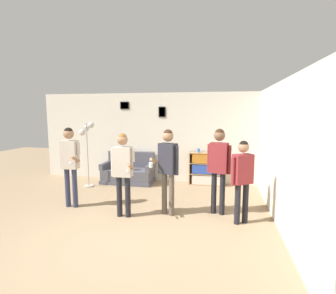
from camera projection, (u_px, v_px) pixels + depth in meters
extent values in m
plane|color=#937A5B|center=(109.00, 245.00, 4.20)|extent=(20.00, 20.00, 0.00)
cube|color=silver|center=(164.00, 137.00, 8.02)|extent=(7.96, 0.06, 2.70)
cube|color=black|center=(162.00, 112.00, 7.89)|extent=(0.22, 0.02, 0.31)
cube|color=#B2B2BC|center=(162.00, 112.00, 7.88)|extent=(0.17, 0.01, 0.27)
cube|color=black|center=(125.00, 105.00, 8.09)|extent=(0.28, 0.02, 0.23)
cube|color=#B2B2BC|center=(125.00, 105.00, 8.09)|extent=(0.24, 0.01, 0.18)
cube|color=silver|center=(274.00, 149.00, 5.45)|extent=(0.06, 6.49, 2.70)
cube|color=#4C4C56|center=(128.00, 181.00, 7.94)|extent=(1.53, 0.80, 0.10)
cube|color=#4C4C56|center=(128.00, 174.00, 7.91)|extent=(1.47, 0.74, 0.32)
cube|color=#4C4C56|center=(131.00, 159.00, 8.18)|extent=(1.47, 0.14, 0.48)
cube|color=#4C4C56|center=(106.00, 165.00, 8.01)|extent=(0.12, 0.74, 0.18)
cube|color=#4C4C56|center=(151.00, 167.00, 7.74)|extent=(0.12, 0.74, 0.18)
cube|color=#A87F51|center=(190.00, 168.00, 7.76)|extent=(0.02, 0.30, 0.95)
cube|color=#A87F51|center=(224.00, 169.00, 7.56)|extent=(0.02, 0.30, 0.95)
cube|color=#A87F51|center=(207.00, 168.00, 7.80)|extent=(1.03, 0.01, 0.95)
cube|color=#A87F51|center=(207.00, 184.00, 7.72)|extent=(0.98, 0.30, 0.02)
cube|color=#A87F51|center=(207.00, 153.00, 7.60)|extent=(0.98, 0.30, 0.02)
cube|color=#A87F51|center=(207.00, 174.00, 7.68)|extent=(0.98, 0.30, 0.02)
cube|color=#A87F51|center=(207.00, 163.00, 7.64)|extent=(0.98, 0.30, 0.02)
cube|color=beige|center=(207.00, 179.00, 7.69)|extent=(0.84, 0.26, 0.26)
cube|color=#2847A3|center=(207.00, 169.00, 7.65)|extent=(0.84, 0.26, 0.26)
cube|color=#B77023|center=(207.00, 158.00, 7.61)|extent=(0.84, 0.26, 0.26)
cylinder|color=#ADA89E|center=(89.00, 186.00, 7.52)|extent=(0.28, 0.28, 0.03)
cylinder|color=#ADA89E|center=(88.00, 155.00, 7.40)|extent=(0.03, 0.03, 1.79)
cylinder|color=#ADA89E|center=(89.00, 124.00, 7.27)|extent=(0.02, 0.16, 0.02)
sphere|color=silver|center=(91.00, 125.00, 7.26)|extent=(0.18, 0.18, 0.18)
cylinder|color=#ADA89E|center=(86.00, 127.00, 7.37)|extent=(0.15, 0.09, 0.02)
sphere|color=silver|center=(86.00, 128.00, 7.44)|extent=(0.18, 0.18, 0.18)
cylinder|color=#ADA89E|center=(84.00, 131.00, 7.26)|extent=(0.15, 0.09, 0.02)
sphere|color=silver|center=(82.00, 132.00, 7.21)|extent=(0.18, 0.18, 0.18)
cylinder|color=#2D334C|center=(68.00, 188.00, 5.88)|extent=(0.11, 0.11, 0.88)
cylinder|color=#2D334C|center=(75.00, 188.00, 5.84)|extent=(0.11, 0.11, 0.88)
cube|color=#BCB2A3|center=(70.00, 155.00, 5.76)|extent=(0.36, 0.21, 0.62)
sphere|color=#997051|center=(69.00, 134.00, 5.70)|extent=(0.23, 0.23, 0.23)
sphere|color=black|center=(68.00, 132.00, 5.69)|extent=(0.19, 0.19, 0.19)
cylinder|color=#BCB2A3|center=(78.00, 149.00, 5.70)|extent=(0.07, 0.07, 0.26)
cylinder|color=#997051|center=(75.00, 159.00, 5.59)|extent=(0.07, 0.32, 0.19)
cylinder|color=white|center=(72.00, 163.00, 5.45)|extent=(0.04, 0.14, 0.09)
cylinder|color=#BCB2A3|center=(61.00, 155.00, 5.80)|extent=(0.07, 0.07, 0.59)
cylinder|color=black|center=(119.00, 196.00, 5.33)|extent=(0.11, 0.11, 0.84)
cylinder|color=black|center=(128.00, 197.00, 5.30)|extent=(0.11, 0.11, 0.84)
cube|color=#BCB2A3|center=(123.00, 162.00, 5.22)|extent=(0.36, 0.21, 0.60)
sphere|color=#997051|center=(122.00, 140.00, 5.16)|extent=(0.22, 0.22, 0.22)
sphere|color=brown|center=(122.00, 138.00, 5.15)|extent=(0.18, 0.18, 0.18)
cylinder|color=#BCB2A3|center=(133.00, 156.00, 5.16)|extent=(0.07, 0.07, 0.25)
cylinder|color=#997051|center=(131.00, 167.00, 5.05)|extent=(0.07, 0.31, 0.19)
cylinder|color=white|center=(129.00, 171.00, 4.92)|extent=(0.04, 0.14, 0.09)
cylinder|color=#BCB2A3|center=(113.00, 163.00, 5.26)|extent=(0.07, 0.07, 0.56)
cylinder|color=brown|center=(164.00, 193.00, 5.47)|extent=(0.11, 0.11, 0.88)
cylinder|color=brown|center=(172.00, 195.00, 5.37)|extent=(0.11, 0.11, 0.88)
cube|color=#282833|center=(168.00, 158.00, 5.32)|extent=(0.41, 0.32, 0.62)
sphere|color=#997051|center=(168.00, 136.00, 5.26)|extent=(0.23, 0.23, 0.23)
sphere|color=#382314|center=(168.00, 134.00, 5.26)|extent=(0.19, 0.19, 0.19)
cylinder|color=#282833|center=(177.00, 161.00, 5.21)|extent=(0.07, 0.07, 0.58)
cylinder|color=#282833|center=(159.00, 151.00, 5.43)|extent=(0.07, 0.07, 0.26)
cylinder|color=#997051|center=(155.00, 161.00, 5.33)|extent=(0.18, 0.32, 0.19)
cylinder|color=white|center=(151.00, 165.00, 5.22)|extent=(0.08, 0.08, 0.10)
cylinder|color=black|center=(214.00, 193.00, 5.50)|extent=(0.11, 0.11, 0.88)
cylinder|color=black|center=(222.00, 194.00, 5.41)|extent=(0.11, 0.11, 0.88)
cube|color=maroon|center=(219.00, 158.00, 5.36)|extent=(0.40, 0.29, 0.62)
sphere|color=brown|center=(220.00, 135.00, 5.29)|extent=(0.23, 0.23, 0.23)
sphere|color=#382314|center=(220.00, 133.00, 5.29)|extent=(0.19, 0.19, 0.19)
cylinder|color=maroon|center=(229.00, 160.00, 5.26)|extent=(0.07, 0.07, 0.59)
cylinder|color=maroon|center=(209.00, 158.00, 5.46)|extent=(0.07, 0.07, 0.59)
cylinder|color=black|center=(237.00, 204.00, 4.96)|extent=(0.11, 0.11, 0.79)
cylinder|color=black|center=(245.00, 203.00, 5.02)|extent=(0.11, 0.11, 0.79)
cube|color=maroon|center=(243.00, 169.00, 4.90)|extent=(0.41, 0.36, 0.56)
sphere|color=#997051|center=(244.00, 147.00, 4.85)|extent=(0.20, 0.20, 0.20)
sphere|color=black|center=(244.00, 145.00, 4.84)|extent=(0.17, 0.17, 0.17)
cylinder|color=maroon|center=(252.00, 169.00, 4.98)|extent=(0.07, 0.07, 0.52)
cylinder|color=maroon|center=(233.00, 171.00, 4.83)|extent=(0.07, 0.07, 0.52)
cylinder|color=blue|center=(199.00, 150.00, 7.64)|extent=(0.08, 0.08, 0.11)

